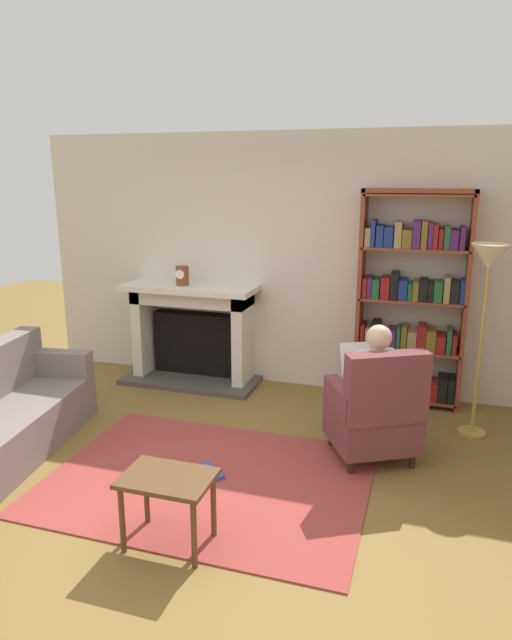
{
  "coord_description": "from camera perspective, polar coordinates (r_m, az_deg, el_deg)",
  "views": [
    {
      "loc": [
        1.51,
        -3.27,
        2.26
      ],
      "look_at": [
        0.1,
        1.2,
        1.05
      ],
      "focal_mm": 31.59,
      "sensor_mm": 36.0,
      "label": 1
    }
  ],
  "objects": [
    {
      "name": "side_table",
      "position": [
        3.65,
        -8.94,
        -16.4
      ],
      "size": [
        0.56,
        0.39,
        0.47
      ],
      "color": "brown",
      "rests_on": "ground"
    },
    {
      "name": "sofa_floral",
      "position": [
        5.2,
        -24.12,
        -8.76
      ],
      "size": [
        0.95,
        1.78,
        0.85
      ],
      "rotation": [
        0.0,
        0.0,
        1.71
      ],
      "color": "slate",
      "rests_on": "ground"
    },
    {
      "name": "mantel_clock",
      "position": [
        6.12,
        -7.47,
        4.48
      ],
      "size": [
        0.14,
        0.14,
        0.21
      ],
      "color": "brown",
      "rests_on": "fireplace"
    },
    {
      "name": "back_wall",
      "position": [
        6.08,
        2.94,
        5.86
      ],
      "size": [
        5.6,
        0.1,
        2.7
      ],
      "primitive_type": "cube",
      "color": "beige",
      "rests_on": "ground"
    },
    {
      "name": "area_rug",
      "position": [
        4.48,
        -4.86,
        -15.78
      ],
      "size": [
        2.4,
        1.8,
        0.01
      ],
      "primitive_type": "cube",
      "color": "#9D3B35",
      "rests_on": "ground"
    },
    {
      "name": "seated_reader",
      "position": [
        4.68,
        11.6,
        -6.33
      ],
      "size": [
        0.53,
        0.6,
        1.14
      ],
      "rotation": [
        0.0,
        0.0,
        3.64
      ],
      "color": "silver",
      "rests_on": "ground"
    },
    {
      "name": "scattered_books",
      "position": [
        4.53,
        -6.05,
        -15.15
      ],
      "size": [
        0.44,
        0.33,
        0.04
      ],
      "color": "#334CA5",
      "rests_on": "area_rug"
    },
    {
      "name": "ground",
      "position": [
        4.25,
        -6.47,
        -17.76
      ],
      "size": [
        14.0,
        14.0,
        0.0
      ],
      "primitive_type": "plane",
      "color": "brown"
    },
    {
      "name": "floor_lamp",
      "position": [
        5.1,
        22.45,
        4.24
      ],
      "size": [
        0.32,
        0.32,
        1.71
      ],
      "color": "#B7933F",
      "rests_on": "ground"
    },
    {
      "name": "bookshelf",
      "position": [
        5.74,
        15.49,
        1.6
      ],
      "size": [
        1.04,
        0.32,
        2.14
      ],
      "color": "brown",
      "rests_on": "ground"
    },
    {
      "name": "armchair_reading",
      "position": [
        4.65,
        12.03,
        -9.09
      ],
      "size": [
        0.86,
        0.85,
        0.97
      ],
      "rotation": [
        0.0,
        0.0,
        3.64
      ],
      "color": "#331E14",
      "rests_on": "ground"
    },
    {
      "name": "fireplace",
      "position": [
        6.32,
        -6.34,
        -0.97
      ],
      "size": [
        1.51,
        0.64,
        1.1
      ],
      "color": "#4C4742",
      "rests_on": "ground"
    }
  ]
}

